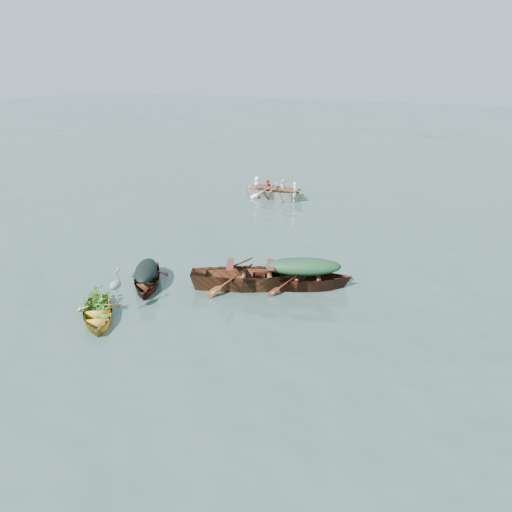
{
  "coord_description": "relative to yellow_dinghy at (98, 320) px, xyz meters",
  "views": [
    {
      "loc": [
        6.13,
        -11.97,
        6.54
      ],
      "look_at": [
        -0.66,
        1.54,
        0.5
      ],
      "focal_mm": 35.0,
      "sensor_mm": 36.0,
      "label": 1
    }
  ],
  "objects": [
    {
      "name": "oars",
      "position": [
        -0.89,
        13.32,
        0.56
      ],
      "size": [
        0.6,
        2.6,
        0.06
      ],
      "primitive_type": null,
      "rotation": [
        0.0,
        0.0,
        1.57
      ],
      "color": "#A67E3F",
      "rests_on": "rowed_boat"
    },
    {
      "name": "rowed_boat",
      "position": [
        -0.89,
        13.32,
        0.0
      ],
      "size": [
        4.4,
        1.33,
        1.05
      ],
      "primitive_type": "imported",
      "rotation": [
        0.0,
        0.0,
        1.57
      ],
      "color": "silver",
      "rests_on": "ground"
    },
    {
      "name": "heron",
      "position": [
        0.38,
        0.4,
        0.81
      ],
      "size": [
        0.48,
        0.48,
        0.92
      ],
      "primitive_type": null,
      "rotation": [
        0.0,
        0.0,
        0.73
      ],
      "color": "gray",
      "rests_on": "yellow_dinghy"
    },
    {
      "name": "dark_covered_boat",
      "position": [
        -0.18,
        2.31,
        0.0
      ],
      "size": [
        2.65,
        3.31,
        0.76
      ],
      "primitive_type": "imported",
      "rotation": [
        0.0,
        0.0,
        0.55
      ],
      "color": "#42270F",
      "rests_on": "ground"
    },
    {
      "name": "green_tarp_boat",
      "position": [
        4.14,
        4.33,
        0.0
      ],
      "size": [
        4.34,
        2.97,
        0.96
      ],
      "primitive_type": "imported",
      "rotation": [
        0.0,
        0.0,
        2.01
      ],
      "color": "#4A1C11",
      "rests_on": "ground"
    },
    {
      "name": "dinghy_weeds",
      "position": [
        -0.35,
        0.43,
        0.65
      ],
      "size": [
        1.12,
        1.14,
        0.6
      ],
      "primitive_type": "imported",
      "rotation": [
        0.0,
        0.0,
        0.73
      ],
      "color": "#34691B",
      "rests_on": "yellow_dinghy"
    },
    {
      "name": "yellow_dinghy",
      "position": [
        0.0,
        0.0,
        0.0
      ],
      "size": [
        2.7,
        2.82,
        0.71
      ],
      "primitive_type": "imported",
      "rotation": [
        0.0,
        0.0,
        0.73
      ],
      "color": "gold",
      "rests_on": "ground"
    },
    {
      "name": "thwart_benches",
      "position": [
        2.71,
        3.65,
        0.63
      ],
      "size": [
        2.66,
        1.94,
        0.04
      ],
      "primitive_type": null,
      "rotation": [
        0.0,
        0.0,
        2.03
      ],
      "color": "#4D1D12",
      "rests_on": "open_wooden_boat"
    },
    {
      "name": "rowers",
      "position": [
        -0.89,
        13.32,
        0.91
      ],
      "size": [
        3.08,
        1.19,
        0.76
      ],
      "primitive_type": "imported",
      "rotation": [
        0.0,
        0.0,
        1.57
      ],
      "color": "white",
      "rests_on": "rowed_boat"
    },
    {
      "name": "ground",
      "position": [
        2.92,
        3.37,
        0.0
      ],
      "size": [
        140.0,
        140.0,
        0.0
      ],
      "primitive_type": "plane",
      "color": "#3A524B",
      "rests_on": "ground"
    },
    {
      "name": "open_wooden_boat",
      "position": [
        2.71,
        3.65,
        0.0
      ],
      "size": [
        5.19,
        3.61,
        1.21
      ],
      "primitive_type": "imported",
      "rotation": [
        0.0,
        0.0,
        2.03
      ],
      "color": "brown",
      "rests_on": "ground"
    },
    {
      "name": "dark_tarp_cover",
      "position": [
        -0.18,
        2.31,
        0.58
      ],
      "size": [
        1.46,
        1.82,
        0.4
      ],
      "primitive_type": "ellipsoid",
      "rotation": [
        0.0,
        0.0,
        0.55
      ],
      "color": "black",
      "rests_on": "dark_covered_boat"
    },
    {
      "name": "green_tarp_cover",
      "position": [
        4.14,
        4.33,
        0.74
      ],
      "size": [
        2.39,
        1.63,
        0.52
      ],
      "primitive_type": "ellipsoid",
      "rotation": [
        0.0,
        0.0,
        2.01
      ],
      "color": "#183C1B",
      "rests_on": "green_tarp_boat"
    }
  ]
}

